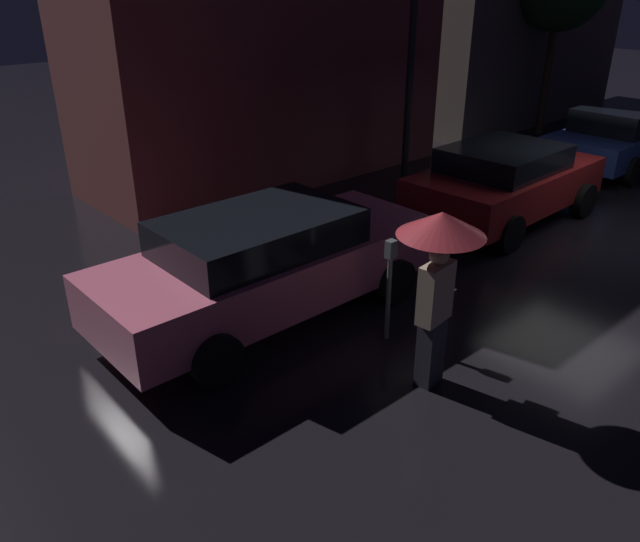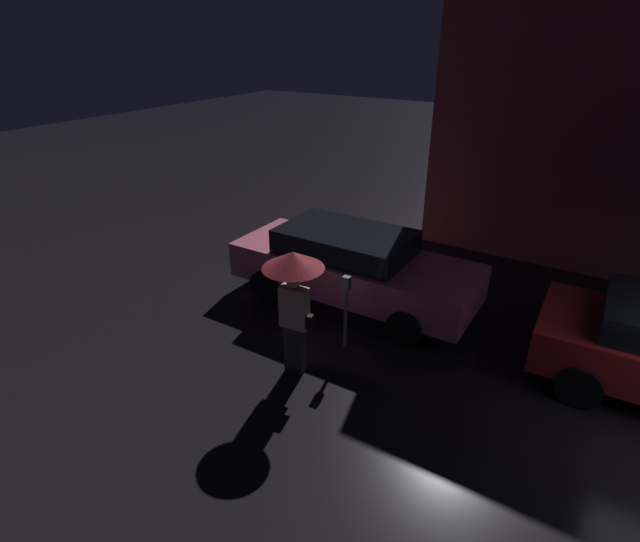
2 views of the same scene
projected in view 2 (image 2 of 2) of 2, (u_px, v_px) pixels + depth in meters
The scene contains 4 objects.
building_facade_left at pixel (638, 122), 10.55m from camera, with size 7.97×3.00×6.05m.
parked_car_pink at pixel (352, 265), 9.50m from camera, with size 4.69×1.96×1.44m.
pedestrian_with_umbrella at pixel (294, 284), 7.17m from camera, with size 0.90×0.90×2.02m.
parking_meter at pixel (346, 305), 8.03m from camera, with size 0.12×0.10×1.32m.
Camera 2 is at (-1.99, -6.28, 4.82)m, focal length 28.00 mm.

